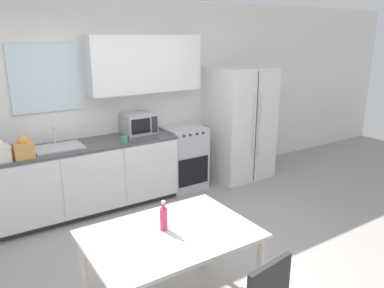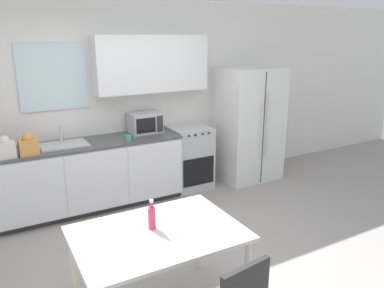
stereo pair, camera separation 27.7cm
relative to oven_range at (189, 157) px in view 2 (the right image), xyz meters
The scene contains 12 objects.
ground_plane 2.00m from the oven_range, 120.22° to the right, with size 12.00×12.00×0.00m, color gray.
wall_back 1.37m from the oven_range, 162.21° to the left, with size 12.00×0.38×2.70m.
kitchen_counter 1.47m from the oven_range, behind, with size 2.36×0.66×0.90m.
oven_range is the anchor object (origin of this frame).
refrigerator 1.09m from the oven_range, ahead, with size 0.92×0.81×1.75m.
kitchen_sink 1.83m from the oven_range, behind, with size 0.56×0.40×0.24m.
microwave 0.87m from the oven_range, behind, with size 0.43×0.34×0.28m.
coffee_mug 1.14m from the oven_range, 166.82° to the right, with size 0.13×0.09×0.08m.
grocery_bag_0 2.50m from the oven_range, behind, with size 0.21×0.19×0.25m.
grocery_bag_1 2.27m from the oven_range, behind, with size 0.21×0.18×0.26m.
dining_table 2.74m from the oven_range, 123.62° to the right, with size 1.29×0.90×0.74m.
drink_bottle 2.71m from the oven_range, 124.76° to the right, with size 0.06×0.06×0.24m.
Camera 2 is at (-1.56, -2.99, 2.21)m, focal length 35.00 mm.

